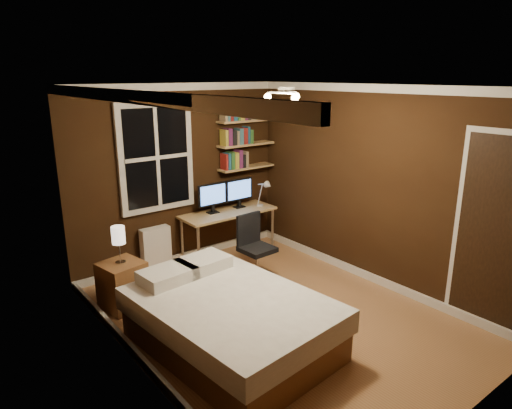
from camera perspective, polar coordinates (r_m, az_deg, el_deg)
floor at (r=5.27m, az=2.56°, el=-13.75°), size 4.20×4.20×0.00m
wall_back at (r=6.46m, az=-9.56°, el=3.60°), size 3.20×0.04×2.50m
wall_left at (r=3.97m, az=-15.08°, el=-4.69°), size 0.04×4.20×2.50m
wall_right at (r=5.91m, az=14.57°, el=2.15°), size 0.04×4.20×2.50m
ceiling at (r=4.58m, az=2.96°, el=14.56°), size 3.20×4.20×0.02m
window at (r=6.21m, az=-12.37°, el=5.78°), size 1.06×0.06×1.46m
door at (r=5.22m, az=27.89°, el=-3.65°), size 0.03×0.82×2.05m
ceiling_fixture at (r=4.50m, az=3.80°, el=13.25°), size 0.44×0.44×0.18m
bookshelf_lower at (r=6.93m, az=-1.22°, el=4.66°), size 0.92×0.22×0.03m
books_row_lower at (r=6.91m, az=-1.23°, el=5.72°), size 0.42×0.16×0.23m
bookshelf_middle at (r=6.87m, az=-1.24°, el=7.53°), size 0.92×0.22×0.03m
books_row_middle at (r=6.85m, az=-1.24°, el=8.60°), size 0.48×0.16×0.23m
bookshelf_upper at (r=6.83m, az=-1.26°, el=10.43°), size 0.92×0.22×0.03m
books_row_upper at (r=6.81m, az=-1.26°, el=11.52°), size 0.66×0.16×0.23m
bed at (r=4.62m, az=-3.31°, el=-14.26°), size 1.59×2.09×0.67m
nightstand at (r=5.55m, az=-16.33°, el=-9.63°), size 0.52×0.52×0.55m
bedside_lamp at (r=5.36m, az=-16.74°, el=-4.86°), size 0.15×0.15×0.44m
radiator at (r=6.43m, az=-12.41°, el=-5.43°), size 0.41×0.14×0.61m
desk at (r=6.69m, az=-3.48°, el=-1.36°), size 1.43×0.54×0.68m
monitor_left at (r=6.55m, az=-5.45°, el=0.78°), size 0.46×0.12×0.44m
monitor_right at (r=6.81m, az=-2.13°, el=1.42°), size 0.46×0.12×0.44m
desk_lamp at (r=6.81m, az=0.93°, el=1.45°), size 0.14×0.32×0.44m
office_chair at (r=5.99m, az=-0.10°, el=-6.52°), size 0.48×0.48×0.88m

